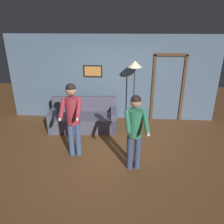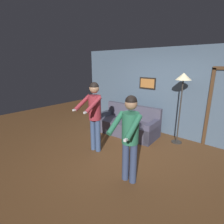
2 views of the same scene
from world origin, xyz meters
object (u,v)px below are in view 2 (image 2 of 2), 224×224
(torchiere_lamp, at_px, (183,83))
(person_standing_right, at_px, (130,133))
(couch, at_px, (127,125))
(person_standing_left, at_px, (94,111))

(torchiere_lamp, height_order, person_standing_right, torchiere_lamp)
(couch, relative_size, person_standing_left, 1.13)
(person_standing_left, distance_m, person_standing_right, 1.41)
(couch, relative_size, torchiere_lamp, 1.02)
(torchiere_lamp, bearing_deg, person_standing_right, -90.83)
(person_standing_left, bearing_deg, couch, 92.40)
(torchiere_lamp, relative_size, person_standing_right, 1.17)
(couch, bearing_deg, person_standing_right, -52.87)
(person_standing_right, bearing_deg, torchiere_lamp, 89.17)
(person_standing_left, bearing_deg, torchiere_lamp, 52.97)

